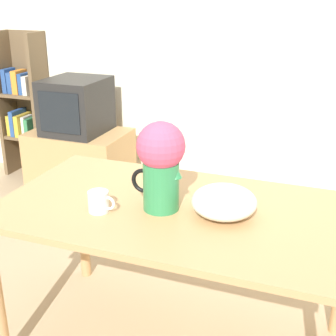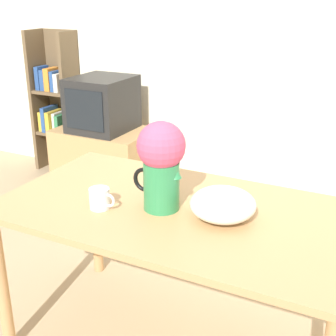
{
  "view_description": "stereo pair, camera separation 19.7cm",
  "coord_description": "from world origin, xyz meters",
  "px_view_note": "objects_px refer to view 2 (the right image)",
  "views": [
    {
      "loc": [
        0.72,
        -1.75,
        1.67
      ],
      "look_at": [
        0.06,
        -0.02,
        0.96
      ],
      "focal_mm": 50.0,
      "sensor_mm": 36.0,
      "label": 1
    },
    {
      "loc": [
        0.9,
        -1.67,
        1.67
      ],
      "look_at": [
        0.06,
        -0.02,
        0.96
      ],
      "focal_mm": 50.0,
      "sensor_mm": 36.0,
      "label": 2
    }
  ],
  "objects_px": {
    "flower_vase": "(161,160)",
    "white_bowl": "(223,204)",
    "coffee_mug": "(100,198)",
    "tv_set": "(102,104)"
  },
  "relations": [
    {
      "from": "flower_vase",
      "to": "tv_set",
      "type": "xyz_separation_m",
      "value": [
        -1.3,
        1.45,
        -0.2
      ]
    },
    {
      "from": "flower_vase",
      "to": "coffee_mug",
      "type": "height_order",
      "value": "flower_vase"
    },
    {
      "from": "flower_vase",
      "to": "tv_set",
      "type": "height_order",
      "value": "flower_vase"
    },
    {
      "from": "flower_vase",
      "to": "white_bowl",
      "type": "height_order",
      "value": "flower_vase"
    },
    {
      "from": "flower_vase",
      "to": "white_bowl",
      "type": "bearing_deg",
      "value": 6.07
    },
    {
      "from": "coffee_mug",
      "to": "tv_set",
      "type": "height_order",
      "value": "tv_set"
    },
    {
      "from": "flower_vase",
      "to": "coffee_mug",
      "type": "distance_m",
      "value": 0.32
    },
    {
      "from": "coffee_mug",
      "to": "tv_set",
      "type": "bearing_deg",
      "value": 124.08
    },
    {
      "from": "coffee_mug",
      "to": "white_bowl",
      "type": "xyz_separation_m",
      "value": [
        0.51,
        0.15,
        0.02
      ]
    },
    {
      "from": "coffee_mug",
      "to": "tv_set",
      "type": "distance_m",
      "value": 1.89
    }
  ]
}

